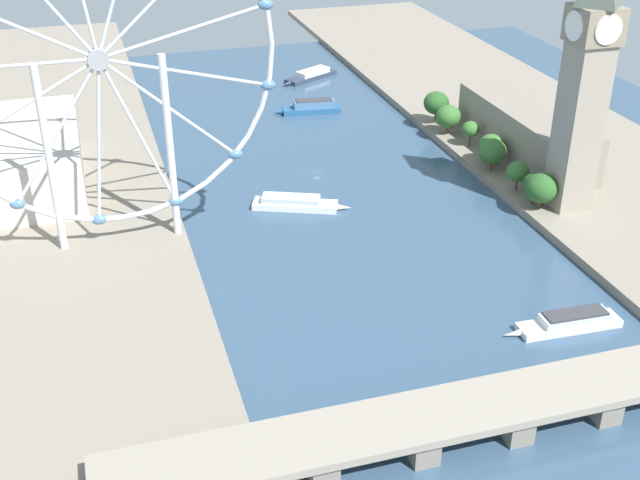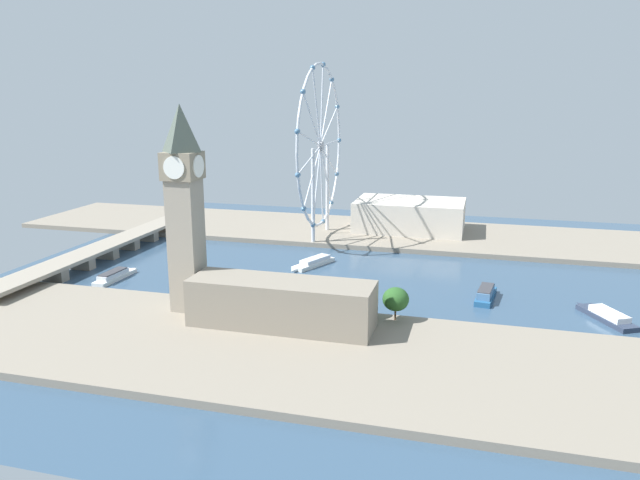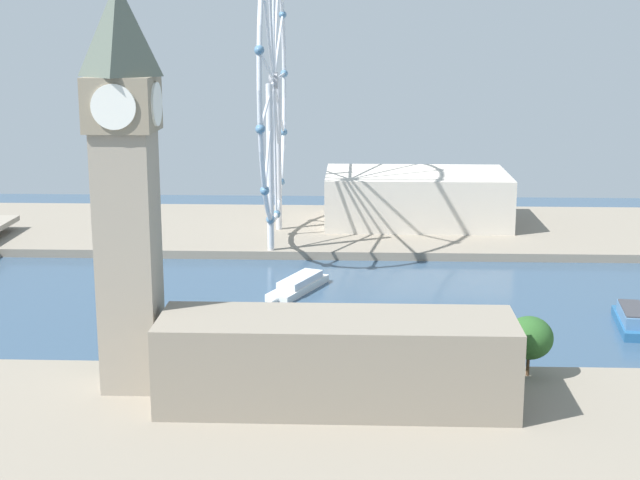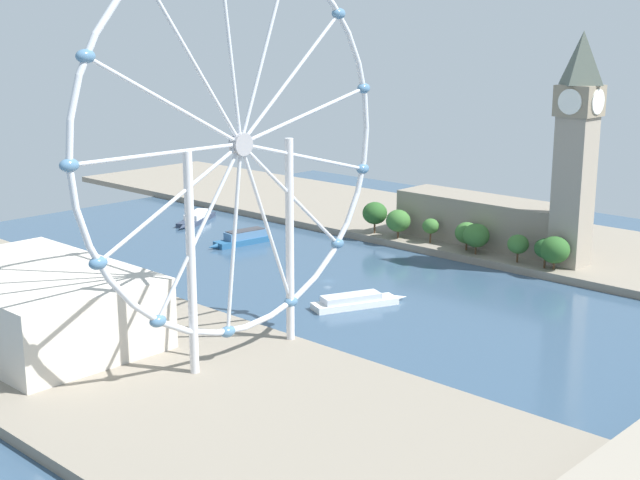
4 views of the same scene
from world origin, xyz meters
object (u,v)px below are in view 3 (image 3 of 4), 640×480
parliament_block (337,361)px  riverside_hall (416,198)px  tour_boat_1 (298,285)px  clock_tower (126,184)px  ferris_wheel (274,83)px  tour_boat_0 (631,319)px

parliament_block → riverside_hall: riverside_hall is taller
riverside_hall → tour_boat_1: riverside_hall is taller
clock_tower → ferris_wheel: ferris_wheel is taller
tour_boat_0 → tour_boat_1: (33.62, 94.51, -0.72)m
parliament_block → ferris_wheel: ferris_wheel is taller
riverside_hall → tour_boat_0: riverside_hall is taller
clock_tower → riverside_hall: 200.65m
riverside_hall → tour_boat_0: 138.10m
clock_tower → ferris_wheel: size_ratio=0.79×
tour_boat_0 → tour_boat_1: bearing=77.5°
riverside_hall → tour_boat_1: bearing=155.7°
ferris_wheel → riverside_hall: bearing=-59.1°
parliament_block → tour_boat_1: bearing=8.3°
ferris_wheel → parliament_block: bearing=-170.5°
clock_tower → ferris_wheel: 152.10m
clock_tower → tour_boat_0: bearing=-66.1°
clock_tower → riverside_hall: clock_tower is taller
ferris_wheel → tour_boat_1: ferris_wheel is taller
parliament_block → ferris_wheel: (159.22, 26.78, 48.51)m
ferris_wheel → tour_boat_0: 154.28m
parliament_block → tour_boat_1: parliament_block is taller
parliament_block → clock_tower: bearing=79.1°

